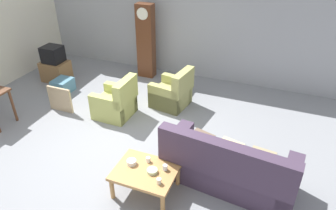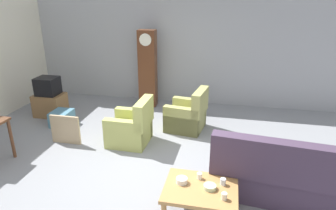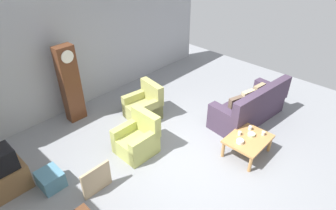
{
  "view_description": "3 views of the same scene",
  "coord_description": "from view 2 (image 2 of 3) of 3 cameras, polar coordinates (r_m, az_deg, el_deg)",
  "views": [
    {
      "loc": [
        2.52,
        -4.06,
        3.77
      ],
      "look_at": [
        0.66,
        0.63,
        0.73
      ],
      "focal_mm": 33.17,
      "sensor_mm": 36.0,
      "label": 1
    },
    {
      "loc": [
        1.13,
        -4.14,
        2.83
      ],
      "look_at": [
        0.06,
        0.89,
        0.88
      ],
      "focal_mm": 31.92,
      "sensor_mm": 36.0,
      "label": 2
    },
    {
      "loc": [
        -3.7,
        -2.8,
        4.28
      ],
      "look_at": [
        0.16,
        0.81,
        0.87
      ],
      "focal_mm": 30.27,
      "sensor_mm": 36.0,
      "label": 3
    }
  ],
  "objects": [
    {
      "name": "ground_plane",
      "position": [
        5.14,
        -2.82,
        -12.63
      ],
      "size": [
        10.4,
        10.4,
        0.0
      ],
      "primitive_type": "plane",
      "color": "gray"
    },
    {
      "name": "garage_door_wall",
      "position": [
        7.92,
        3.71,
        11.8
      ],
      "size": [
        8.4,
        0.16,
        3.2
      ],
      "primitive_type": "cube",
      "color": "#9EA0A5",
      "rests_on": "ground_plane"
    },
    {
      "name": "couch_floral",
      "position": [
        4.7,
        21.67,
        -12.62
      ],
      "size": [
        2.18,
        1.1,
        1.04
      ],
      "color": "#423347",
      "rests_on": "ground_plane"
    },
    {
      "name": "armchair_olive_near",
      "position": [
        5.95,
        -7.02,
        -4.47
      ],
      "size": [
        0.8,
        0.77,
        0.92
      ],
      "color": "tan",
      "rests_on": "ground_plane"
    },
    {
      "name": "armchair_olive_far",
      "position": [
        6.51,
        3.74,
        -2.1
      ],
      "size": [
        0.89,
        0.87,
        0.92
      ],
      "color": "tan",
      "rests_on": "ground_plane"
    },
    {
      "name": "coffee_table_wood",
      "position": [
        4.11,
        6.23,
        -16.1
      ],
      "size": [
        0.96,
        0.76,
        0.43
      ],
      "color": "#B27F47",
      "rests_on": "ground_plane"
    },
    {
      "name": "grandfather_clock",
      "position": [
        7.7,
        -3.9,
        6.9
      ],
      "size": [
        0.44,
        0.3,
        1.97
      ],
      "color": "#562D19",
      "rests_on": "ground_plane"
    },
    {
      "name": "tv_stand_cabinet",
      "position": [
        7.77,
        -21.54,
        0.02
      ],
      "size": [
        0.68,
        0.52,
        0.54
      ],
      "primitive_type": "cube",
      "color": "brown",
      "rests_on": "ground_plane"
    },
    {
      "name": "tv_crt",
      "position": [
        7.63,
        -22.01,
        3.38
      ],
      "size": [
        0.48,
        0.44,
        0.42
      ],
      "primitive_type": "cube",
      "color": "black",
      "rests_on": "tv_stand_cabinet"
    },
    {
      "name": "framed_picture_leaning",
      "position": [
        6.23,
        -18.99,
        -4.47
      ],
      "size": [
        0.6,
        0.05,
        0.58
      ],
      "primitive_type": "cube",
      "color": "tan",
      "rests_on": "ground_plane"
    },
    {
      "name": "storage_box_blue",
      "position": [
        7.14,
        -19.59,
        -2.39
      ],
      "size": [
        0.42,
        0.47,
        0.34
      ],
      "primitive_type": "cube",
      "color": "teal",
      "rests_on": "ground_plane"
    },
    {
      "name": "cup_white_porcelain",
      "position": [
        4.21,
        6.03,
        -13.31
      ],
      "size": [
        0.07,
        0.07,
        0.09
      ],
      "primitive_type": "cylinder",
      "color": "white",
      "rests_on": "coffee_table_wood"
    },
    {
      "name": "cup_blue_rimmed",
      "position": [
        4.14,
        10.45,
        -14.2
      ],
      "size": [
        0.07,
        0.07,
        0.09
      ],
      "primitive_type": "cylinder",
      "color": "silver",
      "rests_on": "coffee_table_wood"
    },
    {
      "name": "cup_cream_tall",
      "position": [
        3.9,
        10.67,
        -16.75
      ],
      "size": [
        0.07,
        0.07,
        0.09
      ],
      "primitive_type": "cylinder",
      "color": "beige",
      "rests_on": "coffee_table_wood"
    },
    {
      "name": "bowl_white_stacked",
      "position": [
        4.12,
        2.63,
        -14.19
      ],
      "size": [
        0.15,
        0.15,
        0.07
      ],
      "primitive_type": "cylinder",
      "color": "white",
      "rests_on": "coffee_table_wood"
    },
    {
      "name": "bowl_shallow_green",
      "position": [
        4.05,
        7.99,
        -15.22
      ],
      "size": [
        0.17,
        0.17,
        0.05
      ],
      "primitive_type": "cylinder",
      "color": "#B2C69E",
      "rests_on": "coffee_table_wood"
    }
  ]
}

